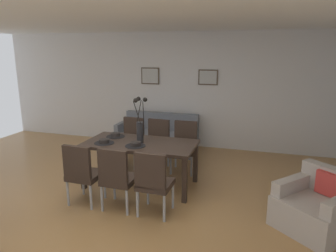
% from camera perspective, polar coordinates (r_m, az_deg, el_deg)
% --- Properties ---
extents(ground_plane, '(9.00, 9.00, 0.00)m').
position_cam_1_polar(ground_plane, '(4.67, -8.53, -14.50)').
color(ground_plane, '#A87A47').
extents(back_wall_panel, '(9.00, 0.10, 2.60)m').
position_cam_1_polar(back_wall_panel, '(7.23, 2.12, 6.61)').
color(back_wall_panel, silver).
rests_on(back_wall_panel, ground).
extents(ceiling_panel, '(9.00, 7.20, 0.08)m').
position_cam_1_polar(ceiling_panel, '(4.50, -7.50, 19.29)').
color(ceiling_panel, white).
extents(dining_table, '(1.80, 0.90, 0.74)m').
position_cam_1_polar(dining_table, '(5.09, -5.09, -3.85)').
color(dining_table, '#33261E').
rests_on(dining_table, ground).
extents(dining_chair_near_left, '(0.46, 0.46, 0.92)m').
position_cam_1_polar(dining_chair_near_left, '(4.65, -15.41, -8.00)').
color(dining_chair_near_left, '#33261E').
rests_on(dining_chair_near_left, ground).
extents(dining_chair_near_right, '(0.47, 0.47, 0.92)m').
position_cam_1_polar(dining_chair_near_right, '(6.09, -6.69, -2.41)').
color(dining_chair_near_right, '#33261E').
rests_on(dining_chair_near_right, ground).
extents(dining_chair_far_left, '(0.45, 0.45, 0.92)m').
position_cam_1_polar(dining_chair_far_left, '(4.40, -9.32, -8.94)').
color(dining_chair_far_left, '#33261E').
rests_on(dining_chair_far_left, ground).
extents(dining_chair_far_right, '(0.47, 0.47, 0.92)m').
position_cam_1_polar(dining_chair_far_right, '(5.89, -2.09, -2.88)').
color(dining_chair_far_right, '#33261E').
rests_on(dining_chair_far_right, ground).
extents(dining_chair_mid_left, '(0.45, 0.45, 0.92)m').
position_cam_1_polar(dining_chair_mid_left, '(4.20, -2.70, -9.89)').
color(dining_chair_mid_left, '#33261E').
rests_on(dining_chair_mid_left, ground).
extents(dining_chair_mid_right, '(0.46, 0.46, 0.92)m').
position_cam_1_polar(dining_chair_mid_right, '(5.76, 3.01, -3.30)').
color(dining_chair_mid_right, '#33261E').
rests_on(dining_chair_mid_right, ground).
extents(centerpiece_vase, '(0.21, 0.23, 0.73)m').
position_cam_1_polar(centerpiece_vase, '(4.99, -5.16, 0.10)').
color(centerpiece_vase, '#232326').
rests_on(centerpiece_vase, dining_table).
extents(placemat_near_left, '(0.32, 0.32, 0.01)m').
position_cam_1_polar(placemat_near_left, '(5.11, -11.60, -3.06)').
color(placemat_near_left, black).
rests_on(placemat_near_left, dining_table).
extents(bowl_near_left, '(0.17, 0.17, 0.07)m').
position_cam_1_polar(bowl_near_left, '(5.10, -11.61, -2.66)').
color(bowl_near_left, '#2D2826').
rests_on(bowl_near_left, dining_table).
extents(placemat_near_right, '(0.32, 0.32, 0.01)m').
position_cam_1_polar(placemat_near_right, '(5.46, -9.59, -1.89)').
color(placemat_near_right, black).
rests_on(placemat_near_right, dining_table).
extents(bowl_near_right, '(0.17, 0.17, 0.07)m').
position_cam_1_polar(bowl_near_right, '(5.45, -9.61, -1.52)').
color(bowl_near_right, '#2D2826').
rests_on(bowl_near_right, dining_table).
extents(placemat_far_left, '(0.32, 0.32, 0.01)m').
position_cam_1_polar(placemat_far_left, '(4.89, -5.99, -3.63)').
color(placemat_far_left, black).
rests_on(placemat_far_left, dining_table).
extents(bowl_far_left, '(0.17, 0.17, 0.07)m').
position_cam_1_polar(bowl_far_left, '(4.88, -6.00, -3.22)').
color(bowl_far_left, '#2D2826').
rests_on(bowl_far_left, dining_table).
extents(sofa, '(1.71, 0.84, 0.80)m').
position_cam_1_polar(sofa, '(7.00, -1.84, -2.16)').
color(sofa, slate).
rests_on(sofa, ground).
extents(armchair, '(1.13, 1.13, 0.75)m').
position_cam_1_polar(armchair, '(4.42, 25.65, -13.28)').
color(armchair, '#ADA399').
rests_on(armchair, ground).
extents(framed_picture_left, '(0.44, 0.03, 0.38)m').
position_cam_1_polar(framed_picture_left, '(7.34, -3.28, 9.14)').
color(framed_picture_left, '#473828').
extents(framed_picture_center, '(0.43, 0.03, 0.34)m').
position_cam_1_polar(framed_picture_center, '(7.00, 7.35, 8.83)').
color(framed_picture_center, '#473828').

